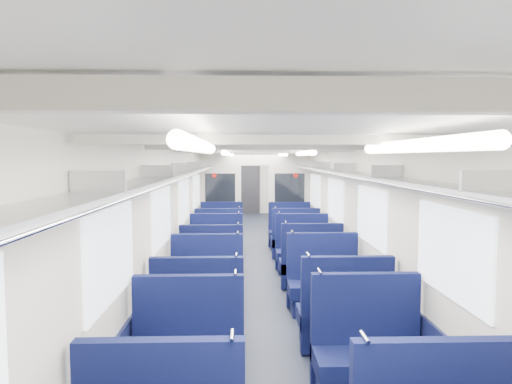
# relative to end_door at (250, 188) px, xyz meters

# --- Properties ---
(floor) EXTENTS (2.80, 18.00, 0.01)m
(floor) POSITION_rel_end_door_xyz_m (0.00, -8.94, -1.00)
(floor) COLOR black
(floor) RESTS_ON ground
(ceiling) EXTENTS (2.80, 18.00, 0.01)m
(ceiling) POSITION_rel_end_door_xyz_m (0.00, -8.94, 1.35)
(ceiling) COLOR silver
(ceiling) RESTS_ON wall_left
(wall_left) EXTENTS (0.02, 18.00, 2.35)m
(wall_left) POSITION_rel_end_door_xyz_m (-1.40, -8.94, 0.18)
(wall_left) COLOR beige
(wall_left) RESTS_ON floor
(dado_left) EXTENTS (0.03, 17.90, 0.70)m
(dado_left) POSITION_rel_end_door_xyz_m (-1.39, -8.94, -0.65)
(dado_left) COLOR #101436
(dado_left) RESTS_ON floor
(wall_right) EXTENTS (0.02, 18.00, 2.35)m
(wall_right) POSITION_rel_end_door_xyz_m (1.40, -8.94, 0.18)
(wall_right) COLOR beige
(wall_right) RESTS_ON floor
(dado_right) EXTENTS (0.03, 17.90, 0.70)m
(dado_right) POSITION_rel_end_door_xyz_m (1.39, -8.94, -0.65)
(dado_right) COLOR #101436
(dado_right) RESTS_ON floor
(wall_far) EXTENTS (2.80, 0.02, 2.35)m
(wall_far) POSITION_rel_end_door_xyz_m (0.00, 0.06, 0.18)
(wall_far) COLOR beige
(wall_far) RESTS_ON floor
(luggage_rack_left) EXTENTS (0.36, 17.40, 0.18)m
(luggage_rack_left) POSITION_rel_end_door_xyz_m (-1.21, -8.94, 0.97)
(luggage_rack_left) COLOR #B2B5BA
(luggage_rack_left) RESTS_ON wall_left
(luggage_rack_right) EXTENTS (0.36, 17.40, 0.18)m
(luggage_rack_right) POSITION_rel_end_door_xyz_m (1.21, -8.94, 0.97)
(luggage_rack_right) COLOR #B2B5BA
(luggage_rack_right) RESTS_ON wall_right
(windows) EXTENTS (2.78, 15.60, 0.75)m
(windows) POSITION_rel_end_door_xyz_m (0.00, -9.40, 0.42)
(windows) COLOR white
(windows) RESTS_ON wall_left
(ceiling_fittings) EXTENTS (2.70, 16.06, 0.11)m
(ceiling_fittings) POSITION_rel_end_door_xyz_m (0.00, -9.20, 1.29)
(ceiling_fittings) COLOR beige
(ceiling_fittings) RESTS_ON ceiling
(end_door) EXTENTS (0.75, 0.06, 2.00)m
(end_door) POSITION_rel_end_door_xyz_m (0.00, 0.00, 0.00)
(end_door) COLOR black
(end_door) RESTS_ON floor
(bulkhead) EXTENTS (2.80, 0.10, 2.35)m
(bulkhead) POSITION_rel_end_door_xyz_m (-0.00, -6.32, 0.23)
(bulkhead) COLOR beige
(bulkhead) RESTS_ON floor
(seat_6) EXTENTS (1.03, 0.57, 1.15)m
(seat_6) POSITION_rel_end_door_xyz_m (-0.83, -13.77, -0.65)
(seat_6) COLOR #0D1441
(seat_6) RESTS_ON floor
(seat_7) EXTENTS (1.03, 0.57, 1.15)m
(seat_7) POSITION_rel_end_door_xyz_m (0.83, -13.74, -0.65)
(seat_7) COLOR #0D1441
(seat_7) RESTS_ON floor
(seat_8) EXTENTS (1.03, 0.57, 1.15)m
(seat_8) POSITION_rel_end_door_xyz_m (-0.83, -12.72, -0.65)
(seat_8) COLOR #0D1441
(seat_8) RESTS_ON floor
(seat_9) EXTENTS (1.03, 0.57, 1.15)m
(seat_9) POSITION_rel_end_door_xyz_m (0.83, -12.73, -0.65)
(seat_9) COLOR #0D1441
(seat_9) RESTS_ON floor
(seat_10) EXTENTS (1.03, 0.57, 1.15)m
(seat_10) POSITION_rel_end_door_xyz_m (-0.83, -11.50, -0.65)
(seat_10) COLOR #0D1441
(seat_10) RESTS_ON floor
(seat_11) EXTENTS (1.03, 0.57, 1.15)m
(seat_11) POSITION_rel_end_door_xyz_m (0.83, -11.44, -0.65)
(seat_11) COLOR #0D1441
(seat_11) RESTS_ON floor
(seat_12) EXTENTS (1.03, 0.57, 1.15)m
(seat_12) POSITION_rel_end_door_xyz_m (-0.83, -10.34, -0.65)
(seat_12) COLOR #0D1441
(seat_12) RESTS_ON floor
(seat_13) EXTENTS (1.03, 0.57, 1.15)m
(seat_13) POSITION_rel_end_door_xyz_m (0.83, -10.23, -0.65)
(seat_13) COLOR #0D1441
(seat_13) RESTS_ON floor
(seat_14) EXTENTS (1.03, 0.57, 1.15)m
(seat_14) POSITION_rel_end_door_xyz_m (-0.83, -9.13, -0.65)
(seat_14) COLOR #0D1441
(seat_14) RESTS_ON floor
(seat_15) EXTENTS (1.03, 0.57, 1.15)m
(seat_15) POSITION_rel_end_door_xyz_m (0.83, -9.20, -0.65)
(seat_15) COLOR #0D1441
(seat_15) RESTS_ON floor
(seat_16) EXTENTS (1.03, 0.57, 1.15)m
(seat_16) POSITION_rel_end_door_xyz_m (-0.83, -7.97, -0.65)
(seat_16) COLOR #0D1441
(seat_16) RESTS_ON floor
(seat_17) EXTENTS (1.03, 0.57, 1.15)m
(seat_17) POSITION_rel_end_door_xyz_m (0.83, -7.98, -0.65)
(seat_17) COLOR #0D1441
(seat_17) RESTS_ON floor
(seat_18) EXTENTS (1.03, 0.57, 1.15)m
(seat_18) POSITION_rel_end_door_xyz_m (-0.83, -6.81, -0.65)
(seat_18) COLOR #0D1441
(seat_18) RESTS_ON floor
(seat_19) EXTENTS (1.03, 0.57, 1.15)m
(seat_19) POSITION_rel_end_door_xyz_m (0.83, -6.91, -0.65)
(seat_19) COLOR #0D1441
(seat_19) RESTS_ON floor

